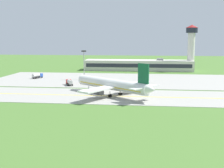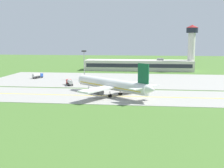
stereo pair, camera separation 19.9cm
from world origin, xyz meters
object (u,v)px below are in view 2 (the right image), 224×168
Objects in this scene: apron_light_mast at (84,61)px; control_tower at (192,44)px; airplane_lead at (112,85)px; service_truck_fuel at (91,78)px; service_truck_catering at (69,82)px; service_truck_baggage at (38,75)px.

control_tower is at bearing 37.48° from apron_light_mast.
airplane_lead is 5.26× the size of service_truck_fuel.
airplane_lead is 5.24× the size of service_truck_catering.
service_truck_catering is (-6.81, -14.32, 0.00)m from service_truck_fuel.
apron_light_mast is (2.59, 19.47, 7.79)m from service_truck_catering.
airplane_lead is at bearing -67.41° from service_truck_fuel.
control_tower is (61.99, 65.02, 15.82)m from service_truck_catering.
airplane_lead reaches higher than service_truck_baggage.
service_truck_baggage is 29.84m from service_truck_fuel.
apron_light_mast reaches higher than airplane_lead.
service_truck_baggage is at bearing 136.59° from airplane_lead.
airplane_lead is at bearing -43.41° from service_truck_baggage.
control_tower is 1.97× the size of apron_light_mast.
control_tower reaches higher than service_truck_fuel.
service_truck_fuel is at bearing -137.42° from control_tower.
service_truck_catering is at bearing -115.43° from service_truck_fuel.
airplane_lead reaches higher than service_truck_fuel.
airplane_lead is 5.26× the size of service_truck_baggage.
service_truck_baggage is at bearing 177.97° from apron_light_mast.
airplane_lead is 1.14× the size of control_tower.
service_truck_fuel is at bearing 112.59° from airplane_lead.
service_truck_catering is 91.22m from control_tower.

